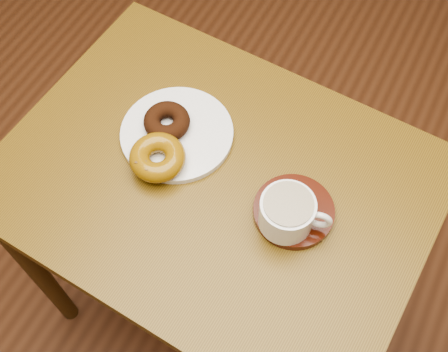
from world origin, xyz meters
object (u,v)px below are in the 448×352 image
at_px(cafe_table, 216,206).
at_px(saucer, 294,211).
at_px(coffee_cup, 288,213).
at_px(donut_plate, 177,133).

distance_m(cafe_table, saucer, 0.21).
height_order(cafe_table, coffee_cup, coffee_cup).
xyz_separation_m(donut_plate, saucer, (0.28, -0.05, 0.00)).
xyz_separation_m(donut_plate, coffee_cup, (0.28, -0.08, 0.04)).
bearing_deg(donut_plate, saucer, -10.59).
bearing_deg(saucer, donut_plate, 169.41).
xyz_separation_m(cafe_table, donut_plate, (-0.11, 0.05, 0.13)).
xyz_separation_m(cafe_table, saucer, (0.17, -0.00, 0.13)).
distance_m(donut_plate, coffee_cup, 0.29).
xyz_separation_m(cafe_table, coffee_cup, (0.16, -0.03, 0.18)).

